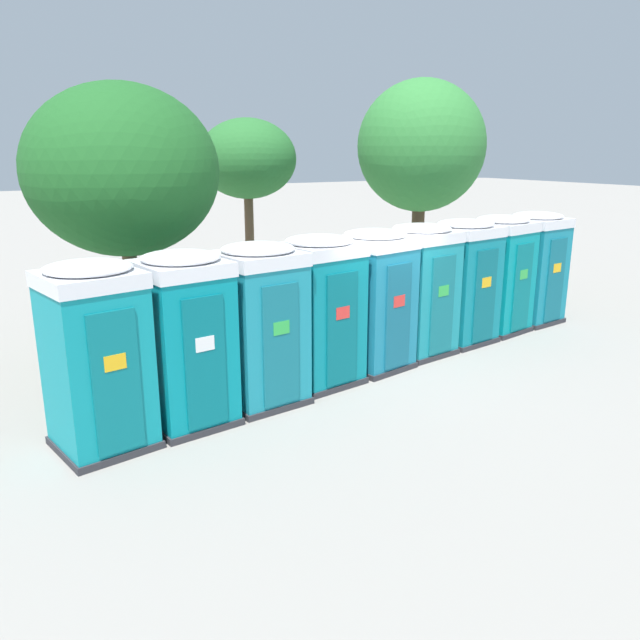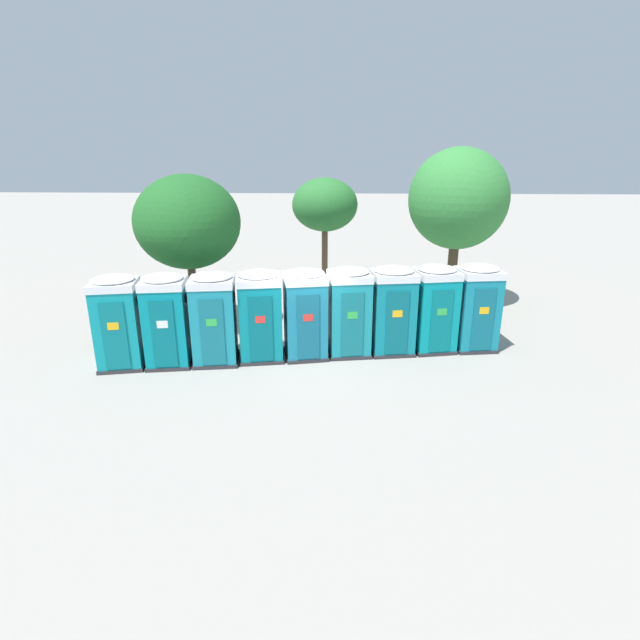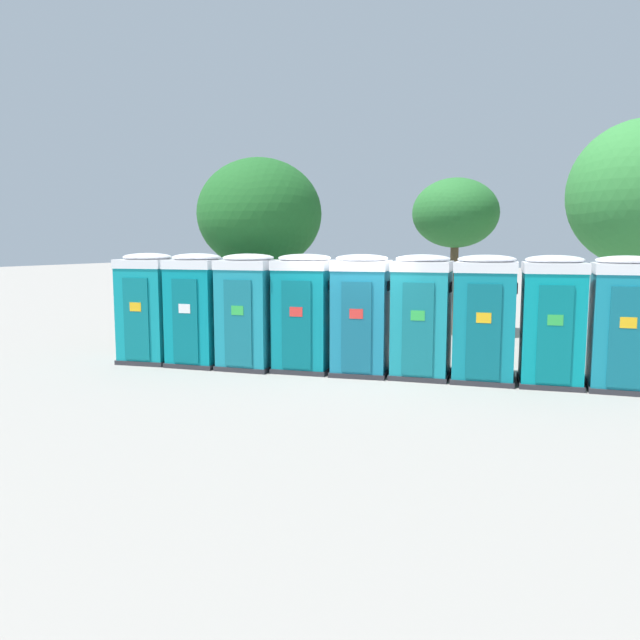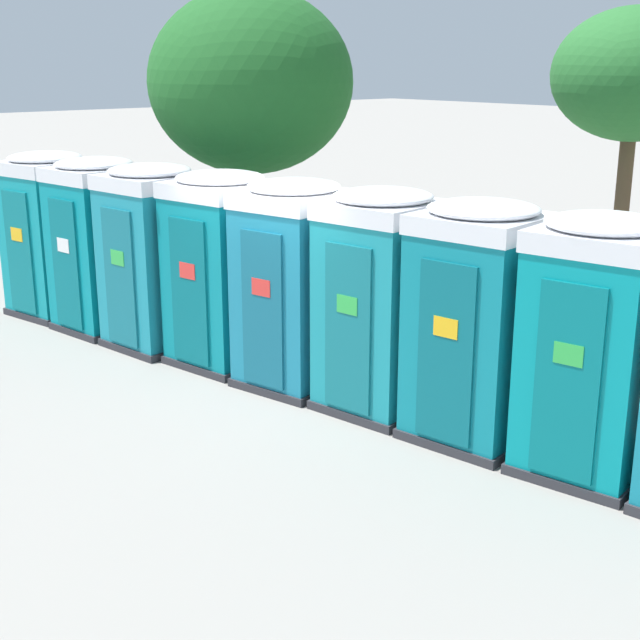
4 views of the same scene
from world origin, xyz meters
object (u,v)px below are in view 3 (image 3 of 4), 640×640
object	(u,v)px
street_tree_0	(260,214)
street_tree_1	(455,214)
portapotty_2	(249,311)
portapotty_5	(422,316)
portapotty_4	(361,314)
portapotty_6	(485,318)
portapotty_7	(552,320)
portapotty_3	(305,312)
portapotty_8	(623,322)
portapotty_1	(198,309)
portapotty_0	(149,307)

from	to	relation	value
street_tree_0	street_tree_1	world-z (taller)	street_tree_0
portapotty_2	portapotty_5	bearing A→B (deg)	11.87
portapotty_4	portapotty_2	bearing A→B (deg)	-168.28
portapotty_6	portapotty_7	distance (m)	1.26
portapotty_3	street_tree_0	world-z (taller)	street_tree_0
portapotty_7	portapotty_8	size ratio (longest dim) A/B	1.00
portapotty_1	portapotty_3	distance (m)	2.53
portapotty_6	street_tree_0	distance (m)	6.87
portapotty_4	portapotty_6	distance (m)	2.52
portapotty_4	portapotty_8	size ratio (longest dim) A/B	1.00
portapotty_6	street_tree_1	world-z (taller)	street_tree_1
portapotty_2	portapotty_3	size ratio (longest dim) A/B	1.00
portapotty_1	portapotty_6	size ratio (longest dim) A/B	1.00
portapotty_3	street_tree_0	size ratio (longest dim) A/B	0.51
portapotty_2	portapotty_7	size ratio (longest dim) A/B	1.00
portapotty_0	portapotty_1	xyz separation A→B (m)	(1.25, 0.20, 0.00)
portapotty_2	portapotty_7	world-z (taller)	same
portapotty_7	portapotty_2	bearing A→B (deg)	-169.14
portapotty_3	street_tree_1	world-z (taller)	street_tree_1
street_tree_0	portapotty_3	bearing A→B (deg)	-42.46
street_tree_0	street_tree_1	distance (m)	6.00
portapotty_0	portapotty_3	xyz separation A→B (m)	(3.72, 0.71, -0.00)
portapotty_4	street_tree_1	size ratio (longest dim) A/B	0.54
portapotty_1	portapotty_2	size ratio (longest dim) A/B	1.00
portapotty_7	portapotty_5	bearing A→B (deg)	-170.66
street_tree_0	portapotty_1	bearing A→B (deg)	-88.44
portapotty_0	street_tree_0	xyz separation A→B (m)	(1.17, 3.04, 2.24)
portapotty_4	portapotty_5	bearing A→B (deg)	12.17
portapotty_1	portapotty_8	size ratio (longest dim) A/B	1.00
portapotty_0	portapotty_3	world-z (taller)	same
portapotty_3	portapotty_4	world-z (taller)	same
street_tree_0	street_tree_1	bearing A→B (deg)	46.47
portapotty_3	portapotty_6	world-z (taller)	same
portapotty_8	street_tree_1	world-z (taller)	street_tree_1
portapotty_3	portapotty_7	size ratio (longest dim) A/B	1.00
portapotty_5	street_tree_1	distance (m)	6.70
portapotty_8	street_tree_0	world-z (taller)	street_tree_0
portapotty_0	portapotty_4	bearing A→B (deg)	10.38
street_tree_1	portapotty_6	bearing A→B (deg)	-70.35
portapotty_5	portapotty_7	distance (m)	2.53
portapotty_0	portapotty_8	distance (m)	10.10
portapotty_3	portapotty_7	distance (m)	5.05
portapotty_5	portapotty_7	bearing A→B (deg)	9.34
portapotty_2	portapotty_7	distance (m)	6.31
portapotty_5	portapotty_8	world-z (taller)	same
portapotty_3	street_tree_1	distance (m)	7.26
portapotty_2	street_tree_0	bearing A→B (deg)	116.60
street_tree_0	portapotty_5	bearing A→B (deg)	-20.33
portapotty_6	street_tree_0	xyz separation A→B (m)	(-6.28, 1.68, 2.24)
portapotty_5	portapotty_6	bearing A→B (deg)	8.60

